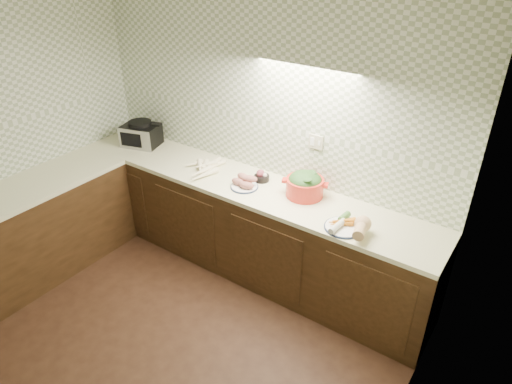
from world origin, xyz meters
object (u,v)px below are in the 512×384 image
Objects in this scene: parsnip_pile at (198,167)px; onion_bowl at (262,177)px; toaster_oven at (141,134)px; dutch_oven at (305,184)px; veg_plate at (353,224)px; sweet_potato_plate at (245,183)px.

onion_bowl reaches higher than parsnip_pile.
toaster_oven reaches higher than onion_bowl.
dutch_oven is 1.15× the size of veg_plate.
sweet_potato_plate is 0.69× the size of veg_plate.
veg_plate reaches higher than parsnip_pile.
onion_bowl is at bearing 16.38° from parsnip_pile.
parsnip_pile is 1.59m from veg_plate.
veg_plate is at bearing -3.74° from sweet_potato_plate.
toaster_oven is at bearing 161.22° from dutch_oven.
dutch_oven is 0.60m from veg_plate.
veg_plate reaches higher than sweet_potato_plate.
parsnip_pile is 1.06m from dutch_oven.
dutch_oven is at bearing 8.80° from parsnip_pile.
parsnip_pile is 3.52× the size of onion_bowl.
toaster_oven is 1.41m from sweet_potato_plate.
sweet_potato_plate is at bearing -21.47° from toaster_oven.
onion_bowl is 0.39× the size of veg_plate.
parsnip_pile is 0.62m from onion_bowl.
onion_bowl is 1.02m from veg_plate.
dutch_oven is at bearing 156.50° from veg_plate.
toaster_oven is 1.05× the size of dutch_oven.
onion_bowl is (1.46, 0.07, -0.08)m from toaster_oven.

